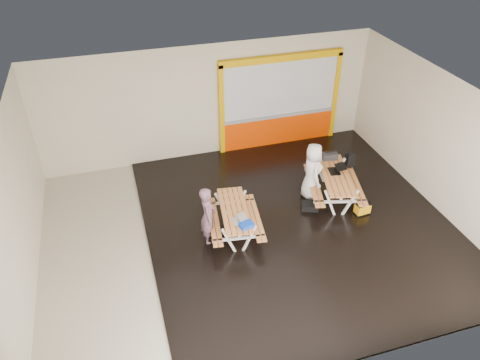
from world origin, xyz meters
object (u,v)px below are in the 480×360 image
object	(u,v)px
picnic_table_right	(335,180)
laptop_right	(336,170)
laptop_left	(239,219)
fluke_bag	(362,208)
backpack	(350,159)
person_left	(208,216)
person_right	(312,171)
toolbox	(330,156)
blue_pouch	(246,225)
picnic_table_left	(235,215)
dark_case	(310,206)

from	to	relation	value
picnic_table_right	laptop_right	xyz separation A→B (m)	(0.08, 0.12, 0.25)
laptop_left	fluke_bag	size ratio (longest dim) A/B	0.80
backpack	fluke_bag	size ratio (longest dim) A/B	1.06
person_left	person_right	bearing A→B (deg)	-61.37
toolbox	backpack	size ratio (longest dim) A/B	1.02
person_right	laptop_left	world-z (taller)	person_right
blue_pouch	laptop_left	bearing A→B (deg)	113.59
person_right	laptop_right	size ratio (longest dim) A/B	3.32
picnic_table_left	picnic_table_right	bearing A→B (deg)	11.33
picnic_table_left	backpack	size ratio (longest dim) A/B	4.59
laptop_right	dark_case	xyz separation A→B (m)	(-0.89, -0.41, -0.72)
backpack	picnic_table_right	bearing A→B (deg)	-140.24
dark_case	fluke_bag	world-z (taller)	fluke_bag
fluke_bag	backpack	bearing A→B (deg)	75.65
toolbox	backpack	bearing A→B (deg)	-7.41
fluke_bag	picnic_table_right	bearing A→B (deg)	114.98
picnic_table_right	toolbox	distance (m)	0.82
picnic_table_right	fluke_bag	xyz separation A→B (m)	(0.41, -0.87, -0.40)
picnic_table_right	laptop_right	world-z (taller)	laptop_right
laptop_right	picnic_table_left	bearing A→B (deg)	-166.76
blue_pouch	toolbox	xyz separation A→B (m)	(3.06, 2.02, 0.11)
person_left	fluke_bag	bearing A→B (deg)	-81.02
person_right	dark_case	size ratio (longest dim) A/B	3.73
backpack	fluke_bag	bearing A→B (deg)	-104.35
laptop_right	toolbox	bearing A→B (deg)	80.65
backpack	person_left	bearing A→B (deg)	-163.09
picnic_table_right	picnic_table_left	bearing A→B (deg)	-168.67
person_left	picnic_table_left	bearing A→B (deg)	-70.67
person_right	toolbox	size ratio (longest dim) A/B	3.70
person_left	picnic_table_right	bearing A→B (deg)	-67.73
picnic_table_left	toolbox	bearing A→B (deg)	23.05
person_right	dark_case	distance (m)	0.93
toolbox	blue_pouch	bearing A→B (deg)	-146.60
backpack	blue_pouch	bearing A→B (deg)	-152.23
blue_pouch	dark_case	world-z (taller)	blue_pouch
person_left	laptop_left	world-z (taller)	person_left
person_left	laptop_right	world-z (taller)	person_left
laptop_left	laptop_right	xyz separation A→B (m)	(3.07, 1.15, 0.07)
picnic_table_right	laptop_left	size ratio (longest dim) A/B	6.94
blue_pouch	backpack	distance (m)	4.16
person_right	toolbox	world-z (taller)	person_right
picnic_table_right	blue_pouch	world-z (taller)	blue_pouch
blue_pouch	toolbox	bearing A→B (deg)	33.40
backpack	dark_case	xyz separation A→B (m)	(-1.61, -0.95, -0.60)
toolbox	fluke_bag	bearing A→B (deg)	-82.05
laptop_right	backpack	xyz separation A→B (m)	(0.72, 0.54, -0.12)
picnic_table_left	picnic_table_right	size ratio (longest dim) A/B	0.87
picnic_table_right	blue_pouch	xyz separation A→B (m)	(-2.88, -1.27, 0.17)
picnic_table_left	blue_pouch	distance (m)	0.72
person_right	backpack	bearing A→B (deg)	-66.81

